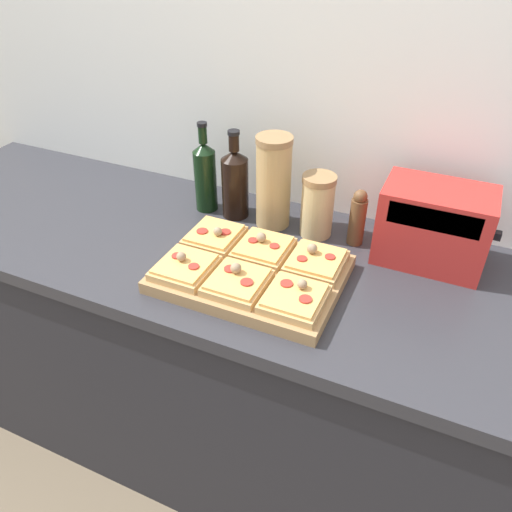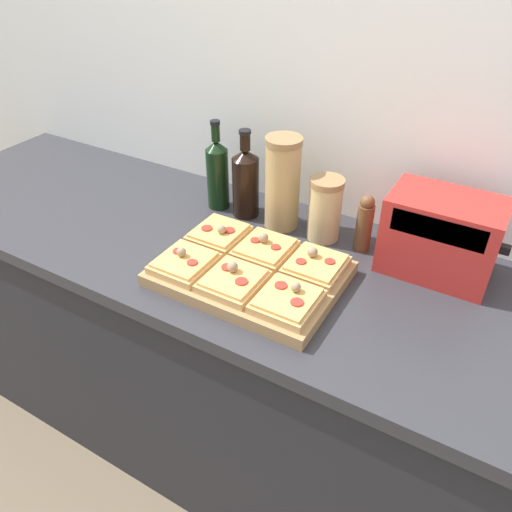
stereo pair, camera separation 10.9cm
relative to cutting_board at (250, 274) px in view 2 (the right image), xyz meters
The scene contains 15 objects.
wall_back 0.57m from the cutting_board, 82.05° to the left, with size 6.00×0.06×2.50m.
kitchen_counter 0.48m from the cutting_board, 56.94° to the left, with size 2.63×0.67×0.90m.
cutting_board is the anchor object (origin of this frame).
pizza_slice_back_left 0.17m from the cutting_board, 151.85° to the left, with size 0.14×0.15×0.05m.
pizza_slice_back_center 0.08m from the cutting_board, 90.25° to the left, with size 0.14×0.15×0.05m.
pizza_slice_back_right 0.17m from the cutting_board, 28.40° to the left, with size 0.14×0.15×0.05m.
pizza_slice_front_left 0.17m from the cutting_board, 151.91° to the right, with size 0.14×0.15×0.05m.
pizza_slice_front_center 0.08m from the cutting_board, 90.29° to the right, with size 0.14×0.15×0.05m.
pizza_slice_front_right 0.17m from the cutting_board, 27.95° to the right, with size 0.14×0.15×0.05m.
olive_oil_bottle 0.40m from the cutting_board, 135.42° to the left, with size 0.07×0.07×0.28m.
wine_bottle 0.34m from the cutting_board, 123.00° to the left, with size 0.08×0.08×0.27m.
grain_jar_tall 0.30m from the cutting_board, 101.34° to the left, with size 0.10×0.10×0.27m.
grain_jar_short 0.30m from the cutting_board, 73.81° to the left, with size 0.10×0.10×0.18m.
pepper_mill 0.34m from the cutting_board, 54.41° to the left, with size 0.04×0.04×0.17m.
toaster_oven 0.49m from the cutting_board, 34.78° to the left, with size 0.30×0.17×0.21m.
Camera 2 is at (0.46, -0.64, 1.69)m, focal length 35.00 mm.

